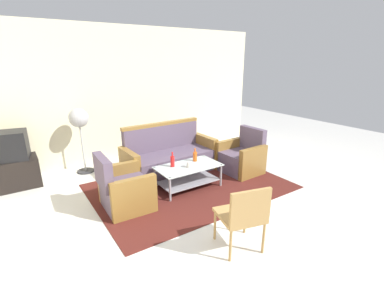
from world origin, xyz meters
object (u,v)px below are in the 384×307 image
cup (189,164)px  wicker_chair (244,213)px  television (7,146)px  couch (169,158)px  tv_stand (13,173)px  coffee_table (188,173)px  bottle_orange (195,156)px  pedestal_fan (79,122)px  bottle_red (172,161)px  armchair_right (242,158)px  armchair_left (124,190)px

cup → wicker_chair: size_ratio=0.12×
cup → television: 3.06m
couch → tv_stand: size_ratio=2.28×
coffee_table → tv_stand: size_ratio=1.38×
bottle_orange → pedestal_fan: (-1.54, 1.61, 0.51)m
tv_stand → pedestal_fan: bearing=2.4°
cup → wicker_chair: 1.73m
bottle_red → tv_stand: size_ratio=0.32×
armchair_right → pedestal_fan: bearing=54.3°
television → armchair_left: bearing=137.5°
armchair_left → armchair_right: same height
cup → television: television is taller
bottle_red → pedestal_fan: (-1.08, 1.62, 0.51)m
armchair_left → armchair_right: bearing=93.6°
television → pedestal_fan: size_ratio=0.53×
coffee_table → wicker_chair: size_ratio=1.31×
television → armchair_right: bearing=166.0°
cup → wicker_chair: wicker_chair is taller
wicker_chair → cup: bearing=92.1°
bottle_red → wicker_chair: (-0.15, -1.88, -0.01)m
coffee_table → cup: (-0.03, -0.06, 0.19)m
bottle_red → cup: bottle_red is taller
couch → armchair_right: bearing=147.5°
coffee_table → bottle_orange: bottle_orange is taller
television → coffee_table: bearing=155.7°
armchair_left → wicker_chair: armchair_left is taller
armchair_right → coffee_table: size_ratio=0.77×
armchair_left → couch: bearing=125.3°
couch → coffee_table: size_ratio=1.66×
coffee_table → cup: bearing=-113.2°
armchair_left → television: (-1.35, 1.74, 0.47)m
armchair_right → pedestal_fan: 3.19m
coffee_table → pedestal_fan: (-1.32, 1.74, 0.74)m
cup → wicker_chair: (-0.37, -1.69, 0.03)m
couch → coffee_table: couch is taller
pedestal_fan → wicker_chair: 3.65m
television → pedestal_fan: 1.22m
armchair_right → pedestal_fan: size_ratio=0.67×
bottle_orange → tv_stand: bottle_orange is taller
bottle_red → cup: (0.21, -0.18, -0.05)m
bottle_red → cup: size_ratio=2.57×
coffee_table → television: 3.07m
pedestal_fan → wicker_chair: (0.92, -3.50, -0.52)m
coffee_table → tv_stand: tv_stand is taller
coffee_table → bottle_red: bottle_red is taller
pedestal_fan → wicker_chair: size_ratio=1.51×
wicker_chair → pedestal_fan: bearing=119.1°
coffee_table → wicker_chair: bearing=-102.7°
armchair_left → coffee_table: bearing=93.8°
armchair_right → cup: armchair_right is taller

